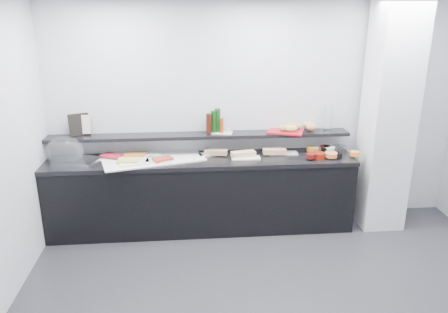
{
  "coord_description": "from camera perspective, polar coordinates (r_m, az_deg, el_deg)",
  "views": [
    {
      "loc": [
        -0.86,
        -3.15,
        2.55
      ],
      "look_at": [
        -0.45,
        1.45,
        1.0
      ],
      "focal_mm": 35.0,
      "sensor_mm": 36.0,
      "label": 1
    }
  ],
  "objects": [
    {
      "name": "platter_salmon",
      "position": [
        5.25,
        -10.09,
        0.21
      ],
      "size": [
        0.34,
        0.25,
        0.01
      ],
      "primitive_type": "cube",
      "rotation": [
        0.0,
        0.0,
        0.13
      ],
      "color": "white",
      "rests_on": "linen_runner"
    },
    {
      "name": "bottle_green_b",
      "position": [
        5.24,
        -0.85,
        4.78
      ],
      "size": [
        0.08,
        0.08,
        0.28
      ],
      "primitive_type": "cylinder",
      "rotation": [
        0.0,
        0.0,
        0.19
      ],
      "color": "#103D12",
      "rests_on": "condiment_tray"
    },
    {
      "name": "sandwich_food_mid",
      "position": [
        5.14,
        2.53,
        0.33
      ],
      "size": [
        0.3,
        0.17,
        0.06
      ],
      "primitive_type": "cube",
      "rotation": [
        0.0,
        0.0,
        0.21
      ],
      "color": "#DEA974",
      "rests_on": "sandwich_plate_mid"
    },
    {
      "name": "column",
      "position": [
        5.48,
        20.64,
        4.71
      ],
      "size": [
        0.5,
        0.5,
        2.7
      ],
      "primitive_type": "cube",
      "color": "white",
      "rests_on": "ground"
    },
    {
      "name": "carafe",
      "position": [
        5.49,
        13.43,
        4.89
      ],
      "size": [
        0.12,
        0.12,
        0.3
      ],
      "primitive_type": "cylinder",
      "rotation": [
        0.0,
        0.0,
        -0.18
      ],
      "color": "white",
      "rests_on": "wall_shelf"
    },
    {
      "name": "bowl_red_jam",
      "position": [
        5.22,
        12.26,
        0.12
      ],
      "size": [
        0.19,
        0.19,
        0.07
      ],
      "primitive_type": "cylinder",
      "rotation": [
        0.0,
        0.0,
        0.42
      ],
      "color": "maroon",
      "rests_on": "counter_top"
    },
    {
      "name": "fill_red_jam",
      "position": [
        5.16,
        11.27,
        0.09
      ],
      "size": [
        0.12,
        0.12,
        0.05
      ],
      "primitive_type": "cylinder",
      "rotation": [
        0.0,
        0.0,
        0.1
      ],
      "color": "#590D0C",
      "rests_on": "bowl_red_jam"
    },
    {
      "name": "sandwich_food_left",
      "position": [
        5.2,
        -1.05,
        0.59
      ],
      "size": [
        0.28,
        0.16,
        0.06
      ],
      "primitive_type": "cube",
      "rotation": [
        0.0,
        0.0,
        -0.23
      ],
      "color": "tan",
      "rests_on": "sandwich_plate_left"
    },
    {
      "name": "bottle_hot",
      "position": [
        5.19,
        -0.28,
        4.08
      ],
      "size": [
        0.04,
        0.04,
        0.18
      ],
      "primitive_type": "cylinder",
      "rotation": [
        0.0,
        0.0,
        -0.03
      ],
      "color": "#B2390C",
      "rests_on": "condiment_tray"
    },
    {
      "name": "bread_roll_se",
      "position": [
        5.38,
        11.42,
        3.78
      ],
      "size": [
        0.18,
        0.15,
        0.08
      ],
      "primitive_type": "ellipsoid",
      "rotation": [
        0.0,
        0.0,
        0.35
      ],
      "color": "#AD7342",
      "rests_on": "bread_tray"
    },
    {
      "name": "bottle_green_a",
      "position": [
        5.21,
        -1.39,
        4.59
      ],
      "size": [
        0.07,
        0.07,
        0.26
      ],
      "primitive_type": "cylinder",
      "rotation": [
        0.0,
        0.0,
        -0.13
      ],
      "color": "#103B10",
      "rests_on": "condiment_tray"
    },
    {
      "name": "bowl_black_fruit",
      "position": [
        5.28,
        14.6,
        0.13
      ],
      "size": [
        0.12,
        0.12,
        0.07
      ],
      "primitive_type": "cylinder",
      "rotation": [
        0.0,
        0.0,
        -0.13
      ],
      "color": "black",
      "rests_on": "counter_top"
    },
    {
      "name": "sandwich_plate_left",
      "position": [
        5.25,
        -1.55,
        0.33
      ],
      "size": [
        0.34,
        0.19,
        0.01
      ],
      "primitive_type": "cube",
      "rotation": [
        0.0,
        0.0,
        0.16
      ],
      "color": "white",
      "rests_on": "counter_top"
    },
    {
      "name": "condiment_tray",
      "position": [
        5.24,
        -0.29,
        3.12
      ],
      "size": [
        0.27,
        0.2,
        0.01
      ],
      "primitive_type": "cube",
      "rotation": [
        0.0,
        0.0,
        -0.24
      ],
      "color": "silver",
      "rests_on": "wall_shelf"
    },
    {
      "name": "platter_cheese",
      "position": [
        5.01,
        -11.64,
        -0.78
      ],
      "size": [
        0.37,
        0.28,
        0.01
      ],
      "primitive_type": "cube",
      "rotation": [
        0.0,
        0.0,
        0.2
      ],
      "color": "white",
      "rests_on": "linen_runner"
    },
    {
      "name": "print_art",
      "position": [
        5.39,
        -18.1,
        4.0
      ],
      "size": [
        0.2,
        0.06,
        0.22
      ],
      "primitive_type": "cube",
      "rotation": [
        -0.21,
        0.0,
        -0.05
      ],
      "color": "#D0A795",
      "rests_on": "framed_print"
    },
    {
      "name": "fill_glass_cream",
      "position": [
        5.47,
        13.55,
        1.0
      ],
      "size": [
        0.15,
        0.15,
        0.05
      ],
      "primitive_type": "cylinder",
      "rotation": [
        0.0,
        0.0,
        0.05
      ],
      "color": "white",
      "rests_on": "bowl_glass_cream"
    },
    {
      "name": "wall_shelf",
      "position": [
        5.22,
        -3.15,
        2.76
      ],
      "size": [
        3.6,
        0.25,
        0.04
      ],
      "primitive_type": "cube",
      "color": "black",
      "rests_on": "back_wall"
    },
    {
      "name": "cloche_dome",
      "position": [
        5.29,
        -20.1,
        0.64
      ],
      "size": [
        0.45,
        0.32,
        0.34
      ],
      "primitive_type": "ellipsoid",
      "rotation": [
        0.0,
        0.0,
        0.1
      ],
      "color": "silver",
      "rests_on": "cloche_base"
    },
    {
      "name": "tongs_left",
      "position": [
        5.2,
        -1.58,
        0.26
      ],
      "size": [
        0.15,
        0.06,
        0.01
      ],
      "primitive_type": "cylinder",
      "rotation": [
        0.0,
        1.57,
        0.35
      ],
      "color": "#B6B8BE",
      "rests_on": "sandwich_plate_left"
    },
    {
      "name": "sandwich_plate_mid",
      "position": [
        5.11,
        2.86,
        -0.19
      ],
      "size": [
        0.34,
        0.15,
        0.01
      ],
      "primitive_type": "cube",
      "rotation": [
        0.0,
        0.0,
        -0.02
      ],
      "color": "white",
      "rests_on": "counter_top"
    },
    {
      "name": "bowl_glass_fruit",
      "position": [
        5.4,
        11.7,
        0.77
      ],
      "size": [
        0.2,
        0.2,
        0.07
      ],
      "primitive_type": "cylinder",
      "rotation": [
        0.0,
        0.0,
        0.25
      ],
      "color": "white",
      "rests_on": "counter_top"
    },
    {
      "name": "counter_top",
      "position": [
        5.13,
        -3.03,
        -0.51
      ],
      "size": [
        3.62,
        0.62,
        0.05
      ],
      "primitive_type": "cube",
      "color": "black",
      "rests_on": "buffet_cabinet"
    },
    {
      "name": "shaker_salt",
      "position": [
        5.21,
        0.54,
        3.51
      ],
      "size": [
        0.03,
        0.03,
        0.07
      ],
      "primitive_type": "cylinder",
      "rotation": [
        0.0,
        0.0,
        0.23
      ],
      "color": "silver",
      "rests_on": "condiment_tray"
    },
    {
      "name": "cloche_base",
      "position": [
        5.25,
        -18.6,
        -0.55
      ],
      "size": [
        0.56,
        0.46,
        0.04
      ],
      "primitive_type": "cube",
      "rotation": [
        0.0,
        0.0,
        -0.34
      ],
      "color": "silver",
      "rests_on": "counter_top"
    },
    {
      "name": "bowl_glass_cream",
      "position": [
        5.55,
        14.86,
        1.02
      ],
      "size": [
        0.22,
        0.22,
        0.07
      ],
      "primitive_type": "cylinder",
      "rotation": [
        0.0,
        0.0,
        0.36
      ],
      "color": "silver",
      "rests_on": "counter_top"
    },
    {
      "name": "fill_black_jam",
      "position": [
        5.49,
        13.07,
        1.1
      ],
      "size": [
        0.17,
        0.17,
        0.05
      ],
      "primitive_type": "cylinder",
      "rotation": [
        0.0,
        0.0,
        -0.4
      ],
      "color": "#5B170D",
      "rests_on": "bowl_black_jam"
    },
    {
      "name": "shaker_pepper",
      "position": [
        5.22,
        0.66,
        3.54
      ],
      "size": [
        0.05,
        0.05,
        0.07
      ],
      "primitive_type": "cylinder",
      "rotation": [
        0.0,
        0.0,
        0.33
      ],
      "color": "silver",
      "rests_on": "condiment_tray"
    },
    {
      "name": "food_meat_a",
      "position": [
        5.26,
        -14.44,
        0.14
      ],
      "size": [
        0.27,
        0.23,
        0.02
      ],
      "primitive_type": "cube",
      "rotation": [
        0.0,
        0.0,
        -0.44
      ],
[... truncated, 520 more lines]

